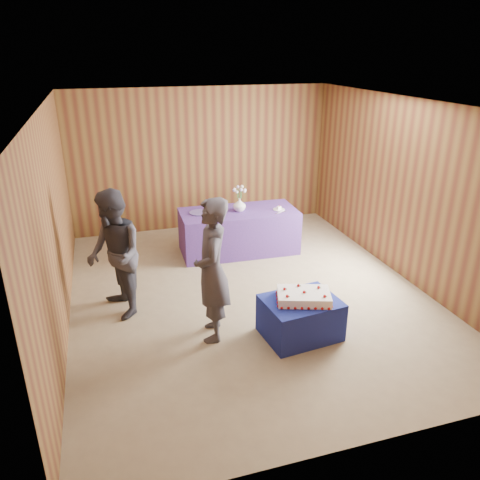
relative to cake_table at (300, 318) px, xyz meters
name	(u,v)px	position (x,y,z in m)	size (l,w,h in m)	color
ground	(248,293)	(-0.29, 1.20, -0.25)	(6.00, 6.00, 0.00)	gray
room_shell	(249,174)	(-0.29, 1.20, 1.55)	(5.04, 6.04, 2.72)	brown
cake_table	(300,318)	(0.00, 0.00, 0.00)	(0.90, 0.70, 0.50)	navy
serving_table	(239,231)	(0.02, 2.74, 0.12)	(2.00, 0.90, 0.75)	#5A328B
sheet_cake	(304,296)	(0.02, -0.02, 0.31)	(0.77, 0.63, 0.15)	white
vase	(239,205)	(0.03, 2.73, 0.61)	(0.22, 0.22, 0.22)	white
flower_spray	(239,190)	(0.03, 2.73, 0.88)	(0.25, 0.25, 0.19)	#2D7030
platter	(199,213)	(-0.66, 2.81, 0.51)	(0.33, 0.33, 0.02)	#4F4489
plate	(279,209)	(0.70, 2.59, 0.51)	(0.20, 0.20, 0.01)	silver
cake_slice	(279,208)	(0.70, 2.59, 0.54)	(0.07, 0.07, 0.07)	white
knife	(281,212)	(0.69, 2.45, 0.50)	(0.26, 0.02, 0.00)	silver
guest_left	(212,270)	(-1.03, 0.32, 0.65)	(0.66, 0.43, 1.80)	#37363F
guest_right	(115,255)	(-2.12, 1.19, 0.61)	(0.84, 0.65, 1.73)	#33333D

